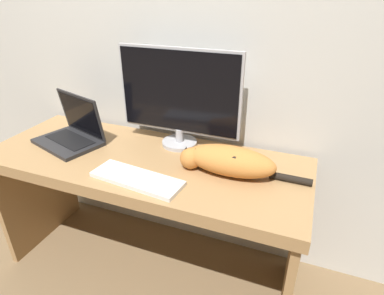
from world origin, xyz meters
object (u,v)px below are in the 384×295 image
monitor (179,97)px  cat (228,160)px  laptop (72,133)px  external_keyboard (137,179)px

monitor → cat: bearing=-30.9°
monitor → cat: 0.42m
monitor → cat: size_ratio=1.09×
laptop → monitor: bearing=36.3°
laptop → cat: (0.88, -0.01, 0.02)m
monitor → laptop: (-0.56, -0.19, -0.22)m
monitor → external_keyboard: 0.48m
monitor → laptop: 0.63m
external_keyboard → cat: bearing=37.1°
monitor → laptop: size_ratio=1.59×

